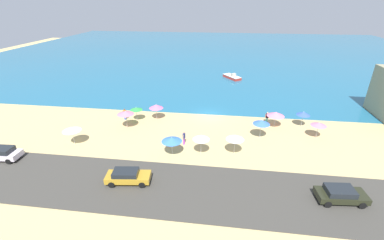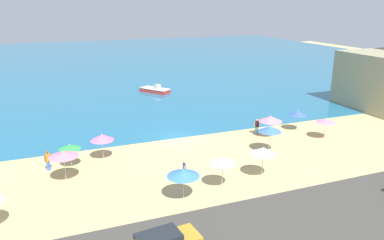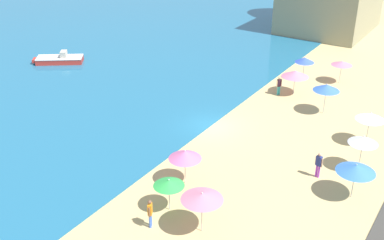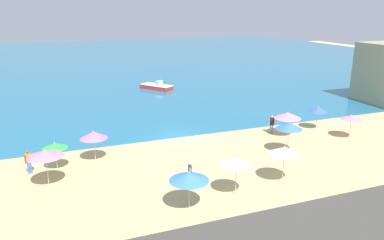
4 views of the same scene
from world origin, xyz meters
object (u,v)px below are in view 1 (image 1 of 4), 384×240
at_px(beach_umbrella_0, 319,124).
at_px(parked_car_1, 128,176).
at_px(bather_1, 267,117).
at_px(parked_car_2, 341,194).
at_px(beach_umbrella_5, 126,113).
at_px(beach_umbrella_8, 201,137).
at_px(beach_umbrella_9, 303,114).
at_px(bather_2, 125,114).
at_px(beach_umbrella_6, 156,106).
at_px(beach_umbrella_1, 172,139).
at_px(beach_umbrella_7, 262,122).
at_px(beach_umbrella_4, 276,114).
at_px(beach_umbrella_2, 72,129).
at_px(skiff_nearshore, 232,77).
at_px(beach_umbrella_3, 235,137).
at_px(parked_car_0, 1,153).
at_px(beach_umbrella_10, 136,109).
at_px(bather_0, 184,137).

relative_size(beach_umbrella_0, parked_car_1, 0.50).
relative_size(bather_1, parked_car_2, 0.39).
height_order(beach_umbrella_5, beach_umbrella_8, beach_umbrella_8).
xyz_separation_m(beach_umbrella_8, parked_car_2, (13.18, -6.12, -1.48)).
height_order(beach_umbrella_9, bather_2, beach_umbrella_9).
bearing_deg(beach_umbrella_6, beach_umbrella_1, -65.42).
relative_size(beach_umbrella_5, beach_umbrella_6, 1.06).
bearing_deg(beach_umbrella_8, beach_umbrella_9, 34.23).
distance_m(bather_2, parked_car_2, 29.22).
height_order(beach_umbrella_1, beach_umbrella_7, beach_umbrella_7).
bearing_deg(beach_umbrella_4, parked_car_2, -76.81).
bearing_deg(beach_umbrella_2, beach_umbrella_6, 45.76).
bearing_deg(beach_umbrella_2, skiff_nearshore, 58.36).
xyz_separation_m(beach_umbrella_1, beach_umbrella_4, (13.06, 9.14, -0.09)).
xyz_separation_m(beach_umbrella_3, beach_umbrella_5, (-14.96, 4.95, 0.04)).
height_order(beach_umbrella_5, beach_umbrella_6, beach_umbrella_5).
relative_size(parked_car_0, skiff_nearshore, 0.86).
relative_size(beach_umbrella_6, parked_car_0, 0.56).
relative_size(beach_umbrella_5, beach_umbrella_7, 0.97).
bearing_deg(parked_car_0, beach_umbrella_2, 34.63).
distance_m(beach_umbrella_6, beach_umbrella_10, 2.96).
relative_size(beach_umbrella_5, bather_2, 1.44).
distance_m(beach_umbrella_2, bather_0, 13.87).
xyz_separation_m(beach_umbrella_7, parked_car_2, (5.88, -11.09, -1.50)).
distance_m(beach_umbrella_1, beach_umbrella_5, 9.82).
bearing_deg(bather_1, beach_umbrella_2, -159.22).
distance_m(beach_umbrella_0, beach_umbrella_3, 12.10).
xyz_separation_m(beach_umbrella_7, parked_car_0, (-29.59, -9.01, -1.47)).
bearing_deg(bather_2, parked_car_1, -68.25).
distance_m(beach_umbrella_5, beach_umbrella_6, 4.85).
height_order(beach_umbrella_5, beach_umbrella_9, beach_umbrella_5).
distance_m(beach_umbrella_0, parked_car_1, 24.56).
xyz_separation_m(parked_car_2, skiff_nearshore, (-9.25, 38.82, -0.39)).
distance_m(beach_umbrella_0, beach_umbrella_1, 19.15).
bearing_deg(beach_umbrella_10, parked_car_1, -74.97).
relative_size(beach_umbrella_6, beach_umbrella_7, 0.92).
relative_size(beach_umbrella_4, beach_umbrella_9, 1.06).
xyz_separation_m(beach_umbrella_9, bather_2, (-25.94, -1.15, -0.99)).
relative_size(beach_umbrella_9, beach_umbrella_10, 1.08).
distance_m(beach_umbrella_5, beach_umbrella_10, 2.73).
bearing_deg(bather_2, beach_umbrella_2, -115.37).
xyz_separation_m(bather_2, parked_car_1, (5.67, -14.21, -0.20)).
bearing_deg(beach_umbrella_0, bather_1, 147.85).
height_order(beach_umbrella_0, bather_1, beach_umbrella_0).
bearing_deg(beach_umbrella_0, beach_umbrella_6, 172.51).
bearing_deg(parked_car_2, beach_umbrella_0, 82.90).
height_order(beach_umbrella_8, bather_0, beach_umbrella_8).
bearing_deg(skiff_nearshore, bather_1, -78.14).
bearing_deg(parked_car_1, beach_umbrella_7, 38.41).
height_order(beach_umbrella_0, beach_umbrella_9, beach_umbrella_9).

